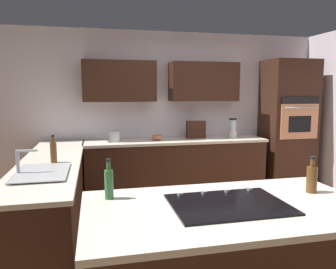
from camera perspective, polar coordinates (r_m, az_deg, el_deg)
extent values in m
plane|color=brown|center=(3.83, 9.52, -18.08)|extent=(14.00, 14.00, 0.00)
cube|color=silver|center=(5.46, 1.44, 3.88)|extent=(6.00, 0.10, 2.60)
cube|color=#381E14|center=(5.36, 6.25, 9.12)|extent=(1.10, 0.34, 0.62)
cube|color=#381E14|center=(5.08, -8.49, 9.17)|extent=(1.10, 0.34, 0.62)
cube|color=#381E14|center=(5.20, 1.37, -6.01)|extent=(2.80, 0.60, 0.86)
cube|color=silver|center=(5.12, 1.39, -1.10)|extent=(2.84, 0.64, 0.04)
cube|color=#381E14|center=(3.96, -19.45, -10.84)|extent=(0.60, 2.90, 0.86)
cube|color=silver|center=(3.84, -19.74, -4.45)|extent=(0.64, 2.94, 0.04)
cube|color=silver|center=(2.26, 10.48, -12.51)|extent=(1.91, 1.04, 0.04)
cube|color=#381E14|center=(5.88, 20.16, 1.54)|extent=(0.80, 0.60, 2.16)
cube|color=tan|center=(5.61, 21.95, 2.12)|extent=(0.66, 0.03, 0.56)
cube|color=black|center=(5.60, 22.00, 1.70)|extent=(0.40, 0.01, 0.26)
cube|color=black|center=(5.59, 22.11, 5.49)|extent=(0.66, 0.02, 0.11)
cylinder|color=silver|center=(5.57, 22.26, 4.34)|extent=(0.56, 0.02, 0.02)
cube|color=#515456|center=(3.38, -20.71, -5.61)|extent=(0.40, 0.30, 0.02)
cube|color=#515456|center=(3.06, -21.58, -7.04)|extent=(0.40, 0.30, 0.02)
cube|color=#B7BABF|center=(3.22, -21.13, -6.13)|extent=(0.46, 0.70, 0.01)
cylinder|color=#B7BABF|center=(3.23, -24.73, -4.57)|extent=(0.03, 0.03, 0.22)
cylinder|color=#B7BABF|center=(3.20, -23.43, -2.62)|extent=(0.18, 0.02, 0.02)
cube|color=black|center=(2.25, 10.50, -11.86)|extent=(0.76, 0.56, 0.01)
cylinder|color=#B2B2B7|center=(2.55, 14.10, -9.20)|extent=(0.04, 0.04, 0.02)
cylinder|color=#B2B2B7|center=(2.48, 10.33, -9.60)|extent=(0.04, 0.04, 0.02)
cylinder|color=#B2B2B7|center=(2.42, 6.33, -9.98)|extent=(0.04, 0.04, 0.02)
cylinder|color=#B2B2B7|center=(2.36, 2.14, -10.33)|extent=(0.04, 0.04, 0.02)
cylinder|color=beige|center=(5.41, 11.20, 0.03)|extent=(0.15, 0.15, 0.11)
cylinder|color=silver|center=(5.40, 11.23, 1.56)|extent=(0.11, 0.11, 0.18)
cylinder|color=black|center=(5.39, 11.26, 2.66)|extent=(0.12, 0.12, 0.03)
ellipsoid|color=#CC724C|center=(5.04, -1.91, -0.45)|extent=(0.18, 0.18, 0.10)
cube|color=#381E14|center=(5.27, 4.87, 0.86)|extent=(0.31, 0.10, 0.28)
cube|color=#381E14|center=(5.22, 5.06, 0.79)|extent=(0.29, 0.02, 0.02)
cylinder|color=#B7BABF|center=(4.96, -9.31, -0.31)|extent=(0.17, 0.17, 0.16)
cylinder|color=brown|center=(3.66, -19.35, -2.98)|extent=(0.07, 0.07, 0.22)
cylinder|color=brown|center=(3.64, -19.45, -0.83)|extent=(0.03, 0.03, 0.06)
cylinder|color=black|center=(3.63, -19.48, -0.21)|extent=(0.03, 0.03, 0.02)
cylinder|color=#336B38|center=(2.35, -10.26, -8.58)|extent=(0.06, 0.06, 0.21)
cylinder|color=#336B38|center=(2.31, -10.34, -5.42)|extent=(0.03, 0.03, 0.06)
cylinder|color=black|center=(2.30, -10.36, -4.45)|extent=(0.03, 0.03, 0.02)
cylinder|color=brown|center=(2.68, 23.78, -7.23)|extent=(0.08, 0.08, 0.19)
cylinder|color=brown|center=(2.65, 23.93, -4.58)|extent=(0.04, 0.04, 0.06)
cylinder|color=black|center=(2.64, 23.98, -3.73)|extent=(0.04, 0.04, 0.02)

